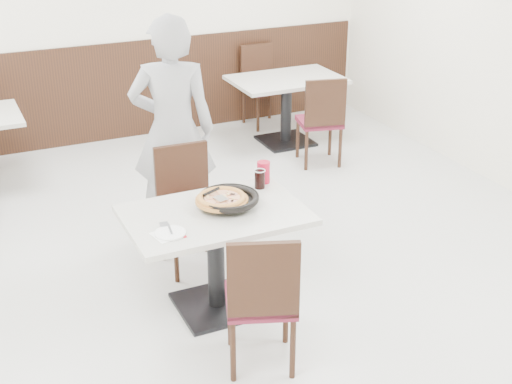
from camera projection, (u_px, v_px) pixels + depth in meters
name	position (u px, v px, depth m)	size (l,w,h in m)	color
floor	(246.00, 281.00, 5.39)	(7.00, 7.00, 0.00)	#ACABA7
wall_back	(114.00, 15.00, 7.70)	(6.00, 0.04, 2.80)	white
wainscot_back	(121.00, 91.00, 8.04)	(5.90, 0.03, 1.10)	black
main_table	(216.00, 261.00, 4.91)	(1.20, 0.80, 0.75)	beige
chair_near	(261.00, 297.00, 4.32)	(0.42, 0.42, 0.95)	black
chair_far	(190.00, 211.00, 5.40)	(0.42, 0.42, 0.95)	black
trivet	(226.00, 207.00, 4.79)	(0.12, 0.12, 0.04)	black
pizza_pan	(229.00, 202.00, 4.81)	(0.37, 0.37, 0.01)	black
pizza	(222.00, 200.00, 4.79)	(0.36, 0.36, 0.02)	#C98941
pizza_server	(221.00, 198.00, 4.74)	(0.07, 0.09, 0.00)	silver
napkin	(167.00, 235.00, 4.46)	(0.17, 0.17, 0.00)	white
side_plate	(170.00, 233.00, 4.47)	(0.20, 0.20, 0.01)	white
fork	(170.00, 229.00, 4.50)	(0.01, 0.15, 0.00)	silver
cola_glass	(260.00, 180.00, 5.10)	(0.07, 0.07, 0.13)	black
red_cup	(263.00, 172.00, 5.18)	(0.10, 0.10, 0.16)	#AA0D26
diner_person	(173.00, 131.00, 5.70)	(0.68, 0.45, 1.86)	#9F9FA4
bg_table_right	(286.00, 111.00, 7.96)	(1.20, 0.80, 0.75)	beige
bg_chair_right_near	(319.00, 119.00, 7.37)	(0.42, 0.42, 0.95)	black
bg_chair_right_far	(264.00, 87.00, 8.47)	(0.42, 0.42, 0.95)	black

